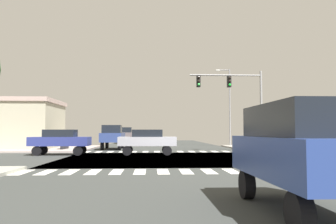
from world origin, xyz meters
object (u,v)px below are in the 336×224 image
object	(u,v)px
pickup_nearside_1	(113,136)
traffic_signal_mast	(234,92)
sedan_middle_3	(147,140)
sedan_leading_2	(60,140)
suv_trailing_2	(302,147)
street_lamp	(228,101)
sedan_crossing_1	(299,140)
pickup_outer_2	(126,135)

from	to	relation	value
pickup_nearside_1	traffic_signal_mast	bearing A→B (deg)	158.06
traffic_signal_mast	sedan_middle_3	world-z (taller)	traffic_signal_mast
traffic_signal_mast	sedan_middle_3	bearing A→B (deg)	-155.57
sedan_leading_2	suv_trailing_2	xyz separation A→B (m)	(10.01, -18.42, 0.28)
pickup_nearside_1	street_lamp	bearing A→B (deg)	-155.18
pickup_nearside_1	sedan_crossing_1	xyz separation A→B (m)	(15.07, -7.82, -0.17)
suv_trailing_2	sedan_middle_3	xyz separation A→B (m)	(-3.55, 18.42, -0.28)
street_lamp	suv_trailing_2	bearing A→B (deg)	-100.12
sedan_leading_2	sedan_middle_3	size ratio (longest dim) A/B	1.00
traffic_signal_mast	sedan_leading_2	xyz separation A→B (m)	(-13.96, -3.41, -4.06)
pickup_outer_2	suv_trailing_2	bearing A→B (deg)	99.16
sedan_crossing_1	sedan_leading_2	bearing A→B (deg)	-90.00
traffic_signal_mast	sedan_crossing_1	xyz separation A→B (m)	(4.12, -3.41, -4.06)
traffic_signal_mast	street_lamp	size ratio (longest dim) A/B	0.78
street_lamp	pickup_outer_2	world-z (taller)	street_lamp
sedan_leading_2	sedan_crossing_1	bearing A→B (deg)	90.00
street_lamp	sedan_leading_2	size ratio (longest dim) A/B	2.11
traffic_signal_mast	street_lamp	xyz separation A→B (m)	(1.78, 10.30, 0.17)
sedan_crossing_1	sedan_leading_2	world-z (taller)	same
suv_trailing_2	pickup_outer_2	world-z (taller)	pickup_outer_2
sedan_middle_3	traffic_signal_mast	bearing A→B (deg)	114.43
pickup_nearside_1	sedan_crossing_1	size ratio (longest dim) A/B	1.19
street_lamp	sedan_crossing_1	xyz separation A→B (m)	(2.33, -13.71, -4.23)
traffic_signal_mast	suv_trailing_2	xyz separation A→B (m)	(-3.95, -21.83, -3.79)
sedan_middle_3	pickup_outer_2	xyz separation A→B (m)	(-3.45, 24.97, 0.17)
sedan_crossing_1	pickup_outer_2	bearing A→B (deg)	-148.88
sedan_leading_2	traffic_signal_mast	bearing A→B (deg)	103.72
pickup_nearside_1	sedan_crossing_1	distance (m)	16.98
sedan_middle_3	pickup_outer_2	distance (m)	25.20
pickup_nearside_1	sedan_leading_2	distance (m)	8.38
street_lamp	pickup_nearside_1	size ratio (longest dim) A/B	1.78
traffic_signal_mast	pickup_outer_2	world-z (taller)	traffic_signal_mast
sedan_crossing_1	sedan_middle_3	xyz separation A→B (m)	(-11.62, 0.00, 0.00)
street_lamp	pickup_nearside_1	bearing A→B (deg)	-155.18
sedan_leading_2	sedan_middle_3	xyz separation A→B (m)	(6.46, 0.00, 0.00)
suv_trailing_2	sedan_middle_3	world-z (taller)	suv_trailing_2
suv_trailing_2	pickup_outer_2	distance (m)	43.95
street_lamp	sedan_crossing_1	size ratio (longest dim) A/B	2.11
pickup_nearside_1	suv_trailing_2	xyz separation A→B (m)	(7.00, -26.25, 0.10)
traffic_signal_mast	pickup_outer_2	size ratio (longest dim) A/B	1.38
sedan_middle_3	sedan_crossing_1	bearing A→B (deg)	90.00
street_lamp	suv_trailing_2	world-z (taller)	street_lamp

